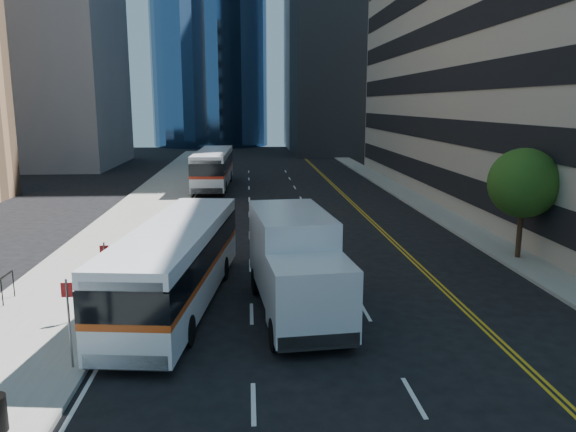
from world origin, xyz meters
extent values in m
plane|color=black|center=(0.00, 0.00, 0.00)|extent=(160.00, 160.00, 0.00)
cube|color=gray|center=(-10.50, 25.00, 0.07)|extent=(5.00, 90.00, 0.15)
cube|color=gray|center=(9.00, 25.00, 0.07)|extent=(2.00, 90.00, 0.15)
cube|color=gray|center=(-28.00, 52.00, 17.50)|extent=(18.00, 18.00, 35.00)
cylinder|color=#332114|center=(9.00, 8.00, 1.25)|extent=(0.24, 0.24, 2.20)
sphere|color=#1C4614|center=(9.00, 8.00, 3.65)|extent=(3.20, 3.20, 3.20)
cube|color=white|center=(-6.13, 3.07, 0.87)|extent=(3.90, 11.76, 1.06)
cube|color=#CC4613|center=(-6.13, 3.07, 1.49)|extent=(3.93, 11.78, 0.21)
cube|color=black|center=(-6.13, 3.07, 2.02)|extent=(3.93, 11.78, 0.87)
cube|color=white|center=(-6.13, 3.07, 2.74)|extent=(3.90, 11.76, 0.48)
cylinder|color=black|center=(-7.68, -0.23, 0.48)|extent=(0.40, 0.99, 0.96)
cylinder|color=black|center=(-5.44, -0.50, 0.48)|extent=(0.40, 0.99, 0.96)
cylinder|color=black|center=(-6.87, 6.26, 0.48)|extent=(0.40, 0.99, 0.96)
cylinder|color=black|center=(-4.63, 5.98, 0.48)|extent=(0.40, 0.99, 0.96)
cube|color=silver|center=(-6.60, 32.92, 0.93)|extent=(3.04, 12.43, 1.13)
cube|color=red|center=(-6.60, 32.92, 1.60)|extent=(3.06, 12.45, 0.23)
cube|color=black|center=(-6.60, 32.92, 2.16)|extent=(3.06, 12.45, 0.93)
cube|color=silver|center=(-6.60, 32.92, 2.93)|extent=(3.04, 12.43, 0.51)
cylinder|color=black|center=(-7.93, 29.25, 0.51)|extent=(0.34, 1.04, 1.03)
cylinder|color=black|center=(-5.49, 29.18, 0.51)|extent=(0.34, 1.04, 1.03)
cylinder|color=black|center=(-7.72, 36.25, 0.51)|extent=(0.34, 1.04, 1.03)
cylinder|color=black|center=(-5.29, 36.18, 0.51)|extent=(0.34, 1.04, 1.03)
cube|color=silver|center=(-1.72, -0.72, 1.50)|extent=(2.69, 2.50, 2.17)
cube|color=black|center=(-1.62, -1.70, 1.91)|extent=(2.28, 0.28, 1.14)
cube|color=silver|center=(-2.06, 2.89, 2.12)|extent=(2.95, 5.18, 2.69)
cube|color=black|center=(-1.95, 1.76, 0.57)|extent=(2.53, 6.98, 0.26)
cylinder|color=black|center=(-2.81, -1.03, 0.50)|extent=(0.38, 1.02, 0.99)
cylinder|color=black|center=(-0.58, -0.82, 0.50)|extent=(0.38, 1.02, 0.99)
cylinder|color=black|center=(-3.31, 4.12, 0.50)|extent=(0.38, 1.02, 0.99)
cylinder|color=black|center=(-1.07, 4.34, 0.50)|extent=(0.38, 1.02, 0.99)
camera|label=1|loc=(-3.55, -16.58, 7.19)|focal=35.00mm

